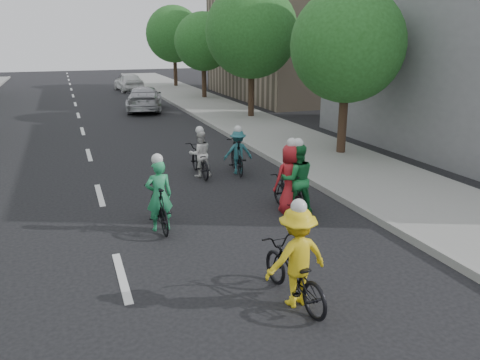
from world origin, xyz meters
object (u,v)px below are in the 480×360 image
cyclist_4 (296,185)px  follow_car_trail (129,82)px  cyclist_0 (200,158)px  cyclist_2 (159,203)px  cyclist_5 (237,154)px  cyclist_3 (290,186)px  follow_car_lead (144,99)px  cyclist_1 (295,265)px

cyclist_4 → follow_car_trail: (-0.06, 30.03, 0.03)m
cyclist_0 → cyclist_2: cyclist_2 is taller
cyclist_0 → cyclist_5: (1.22, -0.12, 0.05)m
cyclist_2 → cyclist_4: bearing=176.5°
cyclist_3 → follow_car_lead: bearing=-89.5°
cyclist_2 → follow_car_lead: (2.75, 18.50, 0.09)m
follow_car_trail → cyclist_0: bearing=82.0°
follow_car_trail → follow_car_lead: bearing=81.8°
cyclist_5 → cyclist_2: bearing=57.7°
cyclist_4 → cyclist_1: bearing=73.3°
cyclist_1 → cyclist_5: 7.84m
cyclist_1 → cyclist_0: bearing=-99.2°
follow_car_trail → cyclist_3: bearing=84.7°
cyclist_3 → follow_car_lead: (-0.53, 18.53, 0.05)m
cyclist_2 → follow_car_lead: bearing=-99.9°
cyclist_2 → cyclist_5: bearing=-132.7°
cyclist_1 → cyclist_4: bearing=-122.2°
cyclist_3 → cyclist_4: (0.13, -0.10, 0.06)m
cyclist_1 → follow_car_trail: cyclist_1 is taller
cyclist_0 → cyclist_5: 1.23m
follow_car_lead → cyclist_3: bearing=103.0°
cyclist_3 → follow_car_trail: size_ratio=0.43×
cyclist_0 → follow_car_trail: bearing=-92.5°
follow_car_lead → cyclist_4: bearing=103.3°
cyclist_2 → cyclist_4: size_ratio=0.94×
cyclist_5 → follow_car_trail: bearing=-81.3°
cyclist_4 → cyclist_5: 3.87m
cyclist_2 → cyclist_5: cyclist_2 is taller
cyclist_4 → follow_car_trail: size_ratio=0.43×
follow_car_lead → follow_car_trail: 11.42m
cyclist_4 → follow_car_lead: cyclist_4 is taller
cyclist_2 → follow_car_lead: cyclist_2 is taller
cyclist_0 → follow_car_trail: cyclist_0 is taller
cyclist_2 → cyclist_5: 4.97m
cyclist_3 → cyclist_0: bearing=-73.5°
cyclist_0 → cyclist_3: (1.23, -3.88, 0.09)m
cyclist_5 → follow_car_trail: 26.17m
cyclist_1 → cyclist_5: size_ratio=0.99×
cyclist_1 → cyclist_4: cyclist_4 is taller
cyclist_3 → follow_car_lead: size_ratio=0.38×
cyclist_1 → follow_car_trail: size_ratio=0.43×
cyclist_1 → cyclist_3: cyclist_3 is taller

